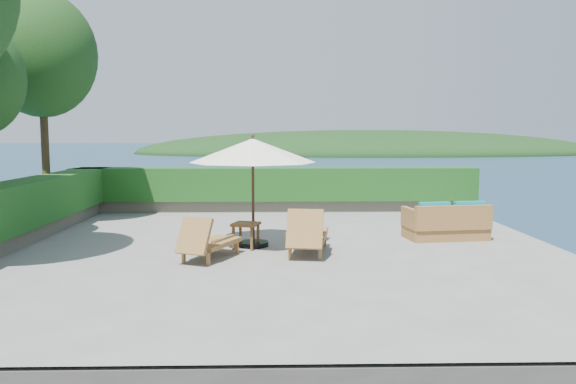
{
  "coord_description": "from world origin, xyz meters",
  "views": [
    {
      "loc": [
        0.02,
        -11.63,
        2.41
      ],
      "look_at": [
        0.3,
        0.8,
        1.1
      ],
      "focal_mm": 35.0,
      "sensor_mm": 36.0,
      "label": 1
    }
  ],
  "objects_px": {
    "lounge_left": "(207,241)",
    "lounge_right": "(307,234)",
    "wicker_loveseat": "(447,224)",
    "patio_umbrella": "(253,152)",
    "side_table": "(246,227)"
  },
  "relations": [
    {
      "from": "lounge_left",
      "to": "lounge_right",
      "type": "distance_m",
      "value": 1.98
    },
    {
      "from": "lounge_left",
      "to": "lounge_right",
      "type": "height_order",
      "value": "lounge_right"
    },
    {
      "from": "side_table",
      "to": "wicker_loveseat",
      "type": "bearing_deg",
      "value": 11.72
    },
    {
      "from": "side_table",
      "to": "wicker_loveseat",
      "type": "xyz_separation_m",
      "value": [
        4.52,
        0.94,
        -0.1
      ]
    },
    {
      "from": "side_table",
      "to": "wicker_loveseat",
      "type": "relative_size",
      "value": 0.33
    },
    {
      "from": "patio_umbrella",
      "to": "wicker_loveseat",
      "type": "relative_size",
      "value": 1.47
    },
    {
      "from": "side_table",
      "to": "wicker_loveseat",
      "type": "distance_m",
      "value": 4.62
    },
    {
      "from": "patio_umbrella",
      "to": "lounge_right",
      "type": "height_order",
      "value": "patio_umbrella"
    },
    {
      "from": "patio_umbrella",
      "to": "side_table",
      "type": "height_order",
      "value": "patio_umbrella"
    },
    {
      "from": "patio_umbrella",
      "to": "side_table",
      "type": "distance_m",
      "value": 1.59
    },
    {
      "from": "lounge_right",
      "to": "wicker_loveseat",
      "type": "height_order",
      "value": "lounge_right"
    },
    {
      "from": "lounge_left",
      "to": "side_table",
      "type": "distance_m",
      "value": 1.25
    },
    {
      "from": "wicker_loveseat",
      "to": "lounge_left",
      "type": "bearing_deg",
      "value": -166.65
    },
    {
      "from": "lounge_left",
      "to": "side_table",
      "type": "relative_size",
      "value": 2.54
    },
    {
      "from": "lounge_right",
      "to": "side_table",
      "type": "relative_size",
      "value": 2.76
    }
  ]
}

